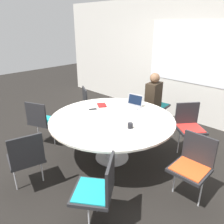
% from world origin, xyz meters
% --- Properties ---
extents(ground_plane, '(16.00, 16.00, 0.00)m').
position_xyz_m(ground_plane, '(0.00, 0.00, 0.00)').
color(ground_plane, black).
extents(wall_back, '(8.00, 0.07, 2.70)m').
position_xyz_m(wall_back, '(0.00, 2.39, 1.35)').
color(wall_back, silver).
rests_on(wall_back, ground_plane).
extents(conference_table, '(1.98, 1.98, 0.74)m').
position_xyz_m(conference_table, '(0.00, 0.00, 0.63)').
color(conference_table, '#B7B7BC').
rests_on(conference_table, ground_plane).
extents(chair_0, '(0.47, 0.49, 0.87)m').
position_xyz_m(chair_0, '(-0.26, 1.64, 0.53)').
color(chair_0, '#262628').
rests_on(chair_0, ground_plane).
extents(chair_1, '(0.59, 0.58, 0.87)m').
position_xyz_m(chair_1, '(-1.22, 0.60, 0.53)').
color(chair_1, '#262628').
rests_on(chair_1, ground_plane).
extents(chair_2, '(0.57, 0.56, 0.87)m').
position_xyz_m(chair_2, '(-1.23, -0.58, 0.53)').
color(chair_2, '#262628').
rests_on(chair_2, ground_plane).
extents(chair_3, '(0.52, 0.53, 0.87)m').
position_xyz_m(chair_3, '(-0.29, -1.33, 0.53)').
color(chair_3, '#262628').
rests_on(chair_3, ground_plane).
extents(chair_4, '(0.60, 0.60, 0.87)m').
position_xyz_m(chair_4, '(0.83, -1.07, 0.53)').
color(chair_4, '#262628').
rests_on(chair_4, ground_plane).
extents(chair_5, '(0.44, 0.42, 0.87)m').
position_xyz_m(chair_5, '(1.35, 0.05, 0.53)').
color(chair_5, '#262628').
rests_on(chair_5, ground_plane).
extents(chair_6, '(0.60, 0.61, 0.87)m').
position_xyz_m(chair_6, '(0.80, 1.10, 0.53)').
color(chair_6, '#262628').
rests_on(chair_6, ground_plane).
extents(person_0, '(0.29, 0.38, 1.22)m').
position_xyz_m(person_0, '(-0.15, 1.41, 0.72)').
color(person_0, '#2D2319').
rests_on(person_0, ground_plane).
extents(laptop, '(0.33, 0.28, 0.21)m').
position_xyz_m(laptop, '(-0.07, 0.62, 0.80)').
color(laptop, '#99999E').
rests_on(laptop, conference_table).
extents(spiral_notebook, '(0.26, 0.24, 0.02)m').
position_xyz_m(spiral_notebook, '(-0.52, 0.27, 0.75)').
color(spiral_notebook, maroon).
rests_on(spiral_notebook, conference_table).
extents(coffee_cup, '(0.08, 0.08, 0.08)m').
position_xyz_m(coffee_cup, '(0.44, -0.08, 0.78)').
color(coffee_cup, black).
rests_on(coffee_cup, conference_table).
extents(cell_phone, '(0.13, 0.16, 0.01)m').
position_xyz_m(cell_phone, '(-0.50, 0.03, 0.75)').
color(cell_phone, black).
rests_on(cell_phone, conference_table).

